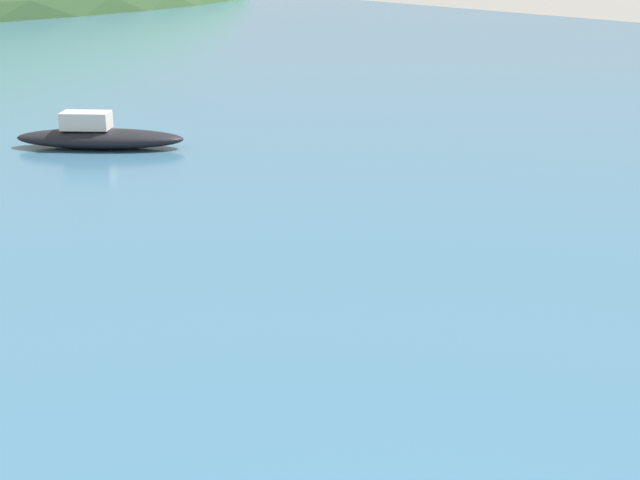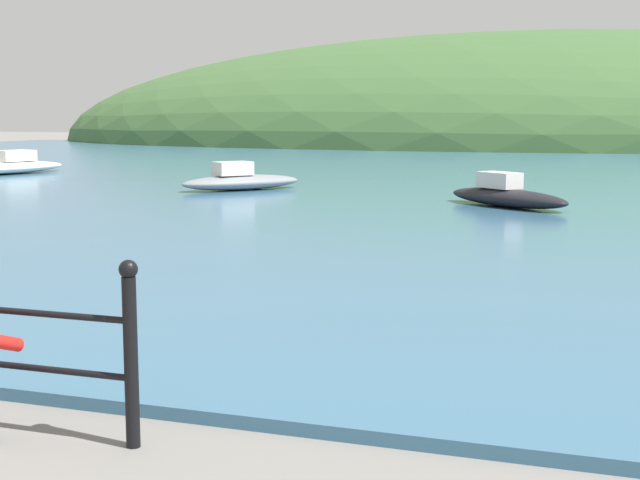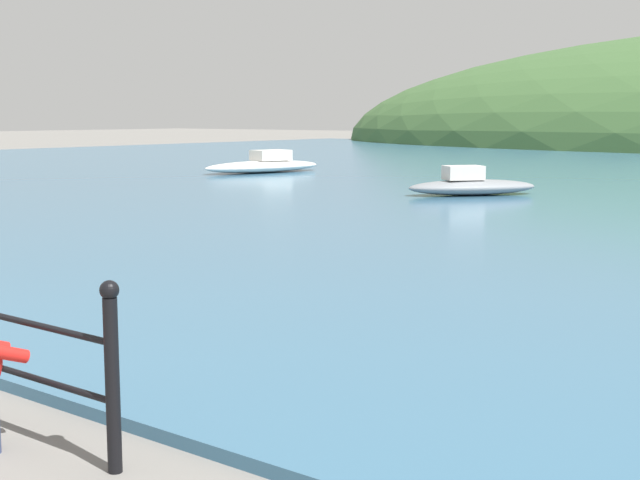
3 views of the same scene
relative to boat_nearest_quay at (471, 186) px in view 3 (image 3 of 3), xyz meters
name	(u,v)px [view 3 (image 3 of 3)]	position (x,y,z in m)	size (l,w,h in m)	color
boat_nearest_quay	(471,186)	(0.00, 0.00, 0.00)	(3.09, 3.47, 0.78)	gray
boat_blue_hull	(264,165)	(-10.51, 3.65, 0.01)	(2.60, 5.11, 0.81)	silver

